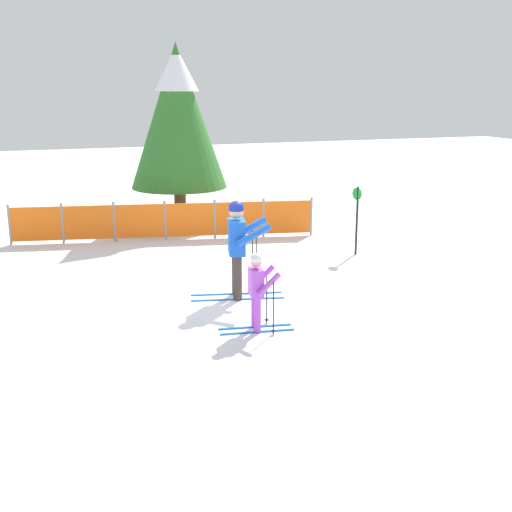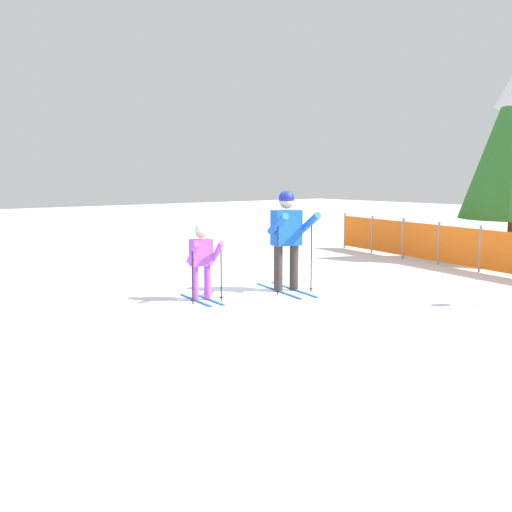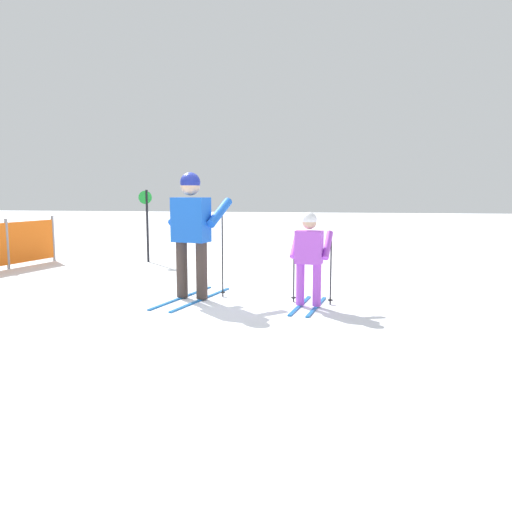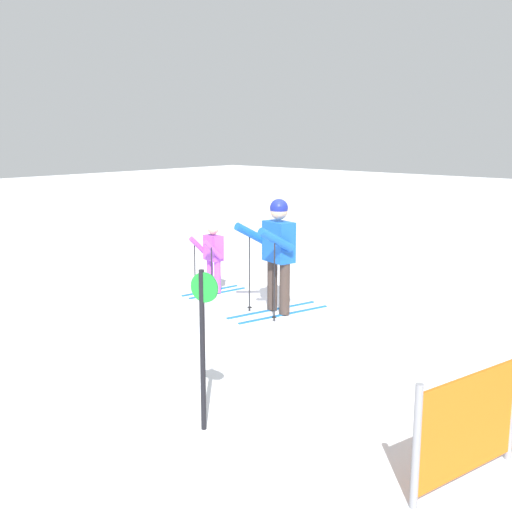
{
  "view_description": "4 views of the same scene",
  "coord_description": "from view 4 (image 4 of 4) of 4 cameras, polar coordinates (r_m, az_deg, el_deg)",
  "views": [
    {
      "loc": [
        -3.34,
        -10.74,
        3.7
      ],
      "look_at": [
        0.14,
        -1.09,
        0.98
      ],
      "focal_mm": 45.0,
      "sensor_mm": 36.0,
      "label": 1
    },
    {
      "loc": [
        8.46,
        -7.66,
        2.06
      ],
      "look_at": [
        0.34,
        -1.13,
        0.72
      ],
      "focal_mm": 45.0,
      "sensor_mm": 36.0,
      "label": 2
    },
    {
      "loc": [
        -6.6,
        -2.2,
        1.5
      ],
      "look_at": [
        -0.16,
        -1.19,
        0.66
      ],
      "focal_mm": 35.0,
      "sensor_mm": 36.0,
      "label": 3
    },
    {
      "loc": [
        7.45,
        5.86,
        2.78
      ],
      "look_at": [
        -0.1,
        -0.87,
        0.79
      ],
      "focal_mm": 45.0,
      "sensor_mm": 36.0,
      "label": 4
    }
  ],
  "objects": [
    {
      "name": "ground_plane",
      "position": [
        9.88,
        3.38,
        -5.22
      ],
      "size": [
        60.0,
        60.0,
        0.0
      ],
      "primitive_type": "plane",
      "color": "white"
    },
    {
      "name": "skier_adult",
      "position": [
        9.71,
        1.89,
        0.94
      ],
      "size": [
        1.71,
        0.87,
        1.77
      ],
      "rotation": [
        0.0,
        0.0,
        -0.24
      ],
      "color": "#1966B2",
      "rests_on": "ground_plane"
    },
    {
      "name": "skier_child",
      "position": [
        11.03,
        -3.88,
        0.42
      ],
      "size": [
        1.2,
        0.58,
        1.24
      ],
      "rotation": [
        0.0,
        0.0,
        -0.16
      ],
      "color": "#1966B2",
      "rests_on": "ground_plane"
    },
    {
      "name": "trail_marker",
      "position": [
        5.94,
        -4.72,
        -6.85
      ],
      "size": [
        0.09,
        0.28,
        1.54
      ],
      "color": "black",
      "rests_on": "ground_plane"
    }
  ]
}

